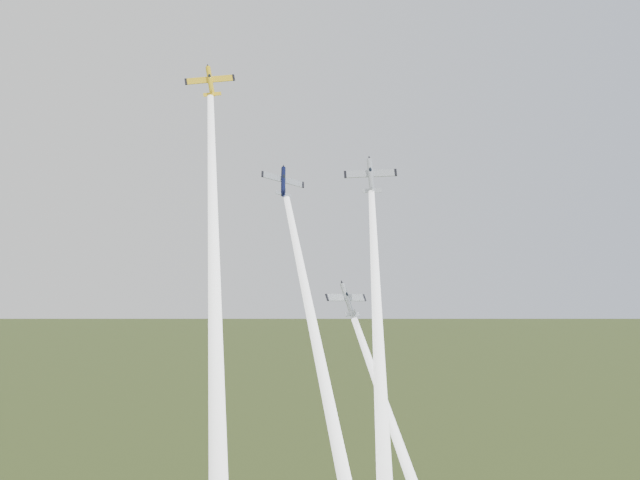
{
  "coord_description": "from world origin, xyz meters",
  "views": [
    {
      "loc": [
        -41.48,
        -115.69,
        91.15
      ],
      "look_at": [
        0.0,
        -6.0,
        92.0
      ],
      "focal_mm": 45.0,
      "sensor_mm": 36.0,
      "label": 1
    }
  ],
  "objects": [
    {
      "name": "smoke_trail_silver_right",
      "position": [
        4.59,
        -16.61,
        75.83
      ],
      "size": [
        14.0,
        32.14,
        48.8
      ],
      "primitive_type": null,
      "rotation": [
        -0.59,
        0.0,
        -0.36
      ],
      "color": "white"
    },
    {
      "name": "smoke_trail_navy",
      "position": [
        -3.4,
        -19.24,
        69.09
      ],
      "size": [
        3.01,
        40.95,
        60.01
      ],
      "primitive_type": null,
      "rotation": [
        -0.59,
        0.0,
        -0.02
      ],
      "color": "white"
    },
    {
      "name": "plane_navy",
      "position": [
        -3.05,
        2.01,
        101.12
      ],
      "size": [
        8.36,
        4.89,
        7.85
      ],
      "primitive_type": null,
      "rotation": [
        0.98,
        0.22,
        -0.02
      ],
      "color": "#0B1034"
    },
    {
      "name": "smoke_trail_yellow",
      "position": [
        -18.0,
        -15.61,
        85.97
      ],
      "size": [
        9.82,
        38.25,
        56.43
      ],
      "primitive_type": null,
      "rotation": [
        -0.59,
        0.0,
        -0.2
      ],
      "color": "white"
    },
    {
      "name": "plane_yellow",
      "position": [
        -14.08,
        4.06,
        116.2
      ],
      "size": [
        7.78,
        6.69,
        7.83
      ],
      "primitive_type": null,
      "rotation": [
        0.98,
        -0.12,
        -0.2
      ],
      "color": "yellow"
    },
    {
      "name": "plane_silver_right",
      "position": [
        10.77,
        -0.2,
        102.24
      ],
      "size": [
        9.64,
        8.4,
        8.02
      ],
      "primitive_type": null,
      "rotation": [
        0.98,
        -0.04,
        -0.36
      ],
      "color": "#B7BEC6"
    },
    {
      "name": "plane_silver_low",
      "position": [
        4.21,
        -6.36,
        83.15
      ],
      "size": [
        7.56,
        6.06,
        6.67
      ],
      "primitive_type": null,
      "rotation": [
        0.98,
        0.04,
        0.2
      ],
      "color": "#AAB1B8"
    }
  ]
}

